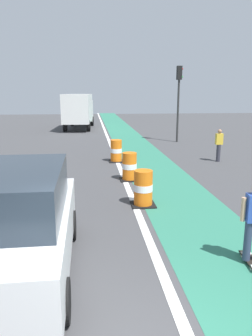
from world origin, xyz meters
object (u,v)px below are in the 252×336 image
object	(u,v)px
delivery_truck_down_block	(79,109)
pedestrian_crossing	(219,144)
traffic_barrel_back	(116,151)
traffic_light_corner	(179,91)
parked_suv_nearest	(19,223)
traffic_barrel_mid	(129,167)
traffic_barrel_front	(143,188)

from	to	relation	value
delivery_truck_down_block	pedestrian_crossing	size ratio (longest dim) A/B	4.81
traffic_barrel_back	traffic_light_corner	xyz separation A→B (m)	(4.76, 6.19, 2.97)
delivery_truck_down_block	traffic_light_corner	bearing A→B (deg)	-52.89
parked_suv_nearest	pedestrian_crossing	bearing A→B (deg)	51.30
parked_suv_nearest	traffic_barrel_back	bearing A→B (deg)	75.60
parked_suv_nearest	traffic_barrel_back	world-z (taller)	parked_suv_nearest
traffic_barrel_mid	traffic_light_corner	xyz separation A→B (m)	(4.52, 9.73, 2.97)
traffic_barrel_front	traffic_barrel_mid	bearing A→B (deg)	91.23
traffic_barrel_front	traffic_barrel_back	bearing A→B (deg)	92.66
traffic_barrel_front	pedestrian_crossing	bearing A→B (deg)	51.50
traffic_barrel_back	pedestrian_crossing	xyz separation A→B (m)	(5.06, -0.52, 0.33)
delivery_truck_down_block	traffic_light_corner	world-z (taller)	traffic_light_corner
traffic_barrel_back	delivery_truck_down_block	xyz separation A→B (m)	(-2.28, 15.50, 1.31)
parked_suv_nearest	pedestrian_crossing	distance (m)	12.22
traffic_barrel_mid	traffic_barrel_back	bearing A→B (deg)	93.85
parked_suv_nearest	traffic_barrel_front	bearing A→B (deg)	50.96
traffic_barrel_back	parked_suv_nearest	bearing A→B (deg)	-104.40
traffic_light_corner	traffic_barrel_front	bearing A→B (deg)	-109.36
traffic_barrel_front	traffic_barrel_back	size ratio (longest dim) A/B	1.00
traffic_barrel_back	delivery_truck_down_block	world-z (taller)	delivery_truck_down_block
traffic_barrel_back	traffic_barrel_front	bearing A→B (deg)	-87.34
traffic_barrel_front	pedestrian_crossing	world-z (taller)	pedestrian_crossing
traffic_barrel_front	pedestrian_crossing	xyz separation A→B (m)	(4.76, 5.98, 0.33)
traffic_barrel_back	delivery_truck_down_block	size ratio (longest dim) A/B	0.14
parked_suv_nearest	traffic_barrel_mid	size ratio (longest dim) A/B	4.24
traffic_barrel_back	pedestrian_crossing	size ratio (longest dim) A/B	0.68
parked_suv_nearest	pedestrian_crossing	size ratio (longest dim) A/B	2.87
parked_suv_nearest	delivery_truck_down_block	bearing A→B (deg)	89.34
traffic_light_corner	pedestrian_crossing	bearing A→B (deg)	-87.44
traffic_barrel_front	traffic_barrel_mid	size ratio (longest dim) A/B	1.00
parked_suv_nearest	traffic_barrel_mid	xyz separation A→B (m)	(2.82, 6.51, -0.50)
traffic_barrel_mid	traffic_light_corner	distance (m)	11.13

